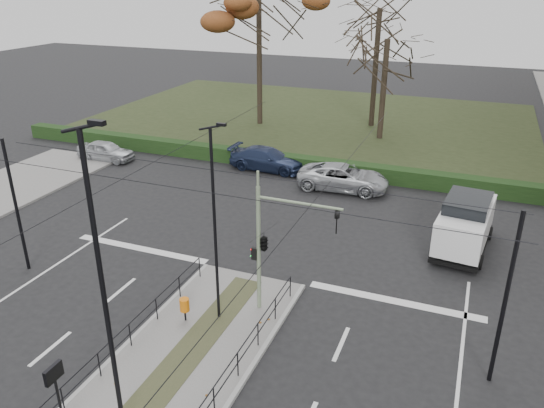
{
  "coord_description": "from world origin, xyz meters",
  "views": [
    {
      "loc": [
        8.03,
        -13.07,
        12.01
      ],
      "look_at": [
        -0.35,
        8.09,
        2.15
      ],
      "focal_mm": 35.0,
      "sensor_mm": 36.0,
      "label": 1
    }
  ],
  "objects": [
    {
      "name": "catenary",
      "position": [
        0.0,
        1.62,
        3.42
      ],
      "size": [
        20.0,
        34.0,
        6.0
      ],
      "color": "black",
      "rests_on": "ground"
    },
    {
      "name": "white_van",
      "position": [
        8.19,
        11.08,
        1.35
      ],
      "size": [
        2.68,
        5.2,
        2.62
      ],
      "color": "silver",
      "rests_on": "ground"
    },
    {
      "name": "traffic_light",
      "position": [
        1.48,
        2.85,
        3.07
      ],
      "size": [
        3.42,
        1.97,
        5.03
      ],
      "color": "gray",
      "rests_on": "median_island"
    },
    {
      "name": "streetlamp_median_near",
      "position": [
        0.07,
        -4.26,
        4.75
      ],
      "size": [
        0.76,
        0.15,
        9.06
      ],
      "color": "black",
      "rests_on": "median_island"
    },
    {
      "name": "median_railing",
      "position": [
        0.0,
        -2.6,
        0.98
      ],
      "size": [
        4.14,
        13.24,
        0.92
      ],
      "color": "black",
      "rests_on": "median_island"
    },
    {
      "name": "bare_tree_near",
      "position": [
        0.97,
        27.98,
        7.1
      ],
      "size": [
        6.0,
        6.0,
        10.05
      ],
      "color": "black",
      "rests_on": "park"
    },
    {
      "name": "litter_bin",
      "position": [
        -1.04,
        1.04,
        0.8
      ],
      "size": [
        0.36,
        0.36,
        0.93
      ],
      "color": "black",
      "rests_on": "median_island"
    },
    {
      "name": "parked_car_fourth",
      "position": [
        0.99,
        16.42,
        0.76
      ],
      "size": [
        5.59,
        2.81,
        1.52
      ],
      "primitive_type": "imported",
      "rotation": [
        0.0,
        0.0,
        1.62
      ],
      "color": "#AEB1B6",
      "rests_on": "ground"
    },
    {
      "name": "parked_car_third",
      "position": [
        -4.61,
        18.0,
        0.75
      ],
      "size": [
        5.19,
        2.22,
        1.49
      ],
      "primitive_type": "imported",
      "rotation": [
        0.0,
        0.0,
        1.55
      ],
      "color": "#1E2947",
      "rests_on": "ground"
    },
    {
      "name": "parked_car_first",
      "position": [
        -15.89,
        15.64,
        0.69
      ],
      "size": [
        4.12,
        1.8,
        1.38
      ],
      "primitive_type": "imported",
      "rotation": [
        0.0,
        0.0,
        1.61
      ],
      "color": "#AEB1B6",
      "rests_on": "ground"
    },
    {
      "name": "park",
      "position": [
        -6.0,
        32.0,
        0.05
      ],
      "size": [
        38.0,
        26.0,
        0.1
      ],
      "primitive_type": "cube",
      "color": "#242C16",
      "rests_on": "ground"
    },
    {
      "name": "info_panel",
      "position": [
        -1.51,
        -4.85,
        1.99
      ],
      "size": [
        0.13,
        0.61,
        2.35
      ],
      "color": "black",
      "rests_on": "median_island"
    },
    {
      "name": "median_island",
      "position": [
        0.0,
        -2.5,
        0.07
      ],
      "size": [
        4.4,
        15.0,
        0.14
      ],
      "primitive_type": "cube",
      "color": "#63615F",
      "rests_on": "ground"
    },
    {
      "name": "hedge",
      "position": [
        -6.0,
        18.6,
        0.5
      ],
      "size": [
        38.0,
        1.0,
        1.0
      ],
      "primitive_type": "cube",
      "color": "black",
      "rests_on": "ground"
    },
    {
      "name": "bare_tree_center",
      "position": [
        -0.45,
        31.51,
        8.9
      ],
      "size": [
        7.03,
        7.03,
        12.62
      ],
      "color": "black",
      "rests_on": "park"
    },
    {
      "name": "streetlamp_median_far",
      "position": [
        0.04,
        1.7,
        3.97
      ],
      "size": [
        0.63,
        0.13,
        7.52
      ],
      "color": "black",
      "rests_on": "median_island"
    },
    {
      "name": "ground",
      "position": [
        0.0,
        0.0,
        0.0
      ],
      "size": [
        140.0,
        140.0,
        0.0
      ],
      "primitive_type": "plane",
      "color": "black",
      "rests_on": "ground"
    }
  ]
}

